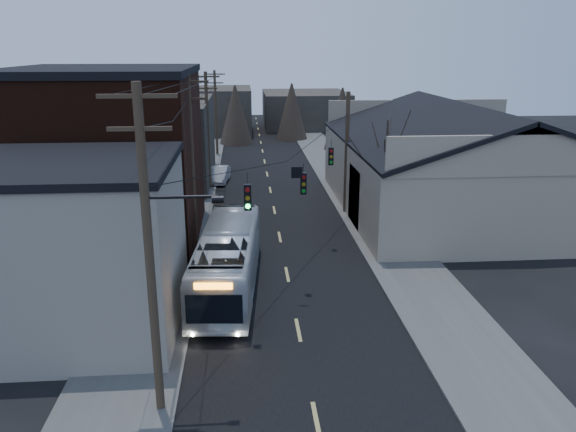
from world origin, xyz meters
name	(u,v)px	position (x,y,z in m)	size (l,w,h in m)	color
road_surface	(271,196)	(0.00, 30.00, 0.01)	(9.00, 110.00, 0.02)	black
sidewalk_left	(189,197)	(-6.50, 30.00, 0.06)	(4.00, 110.00, 0.12)	#474744
sidewalk_right	(352,194)	(6.50, 30.00, 0.06)	(4.00, 110.00, 0.12)	#474744
building_clapboard	(76,250)	(-9.00, 9.00, 3.50)	(8.00, 8.00, 7.00)	gray
building_brick	(109,161)	(-10.00, 20.00, 5.00)	(10.00, 12.00, 10.00)	black
building_left_far	(158,142)	(-9.50, 36.00, 3.50)	(9.00, 14.00, 7.00)	#2F2B26
warehouse	(457,174)	(13.00, 25.00, 2.70)	(16.16, 20.60, 7.73)	gray
building_far_left	(214,110)	(-6.00, 65.00, 3.00)	(10.00, 12.00, 6.00)	#2F2B26
building_far_right	(305,109)	(7.00, 70.00, 2.50)	(12.00, 14.00, 5.00)	#2F2B26
bare_tree	(385,179)	(6.50, 20.00, 3.60)	(0.40, 0.40, 7.20)	black
utility_lines	(229,148)	(-3.11, 24.14, 4.95)	(11.24, 45.28, 10.50)	#382B1E
bus	(228,259)	(-3.00, 12.46, 1.54)	(2.59, 11.06, 3.08)	silver
parked_car	(219,175)	(-4.30, 35.09, 0.70)	(1.47, 4.23, 1.39)	#ACAFB4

